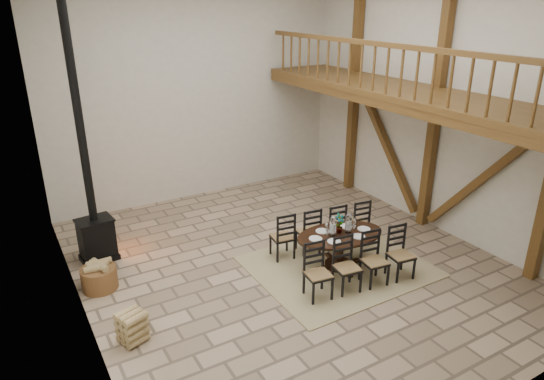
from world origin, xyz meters
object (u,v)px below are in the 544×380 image
dining_table (339,250)px  log_basket (99,277)px  wood_stove (92,203)px  log_stack (132,327)px

dining_table → log_basket: size_ratio=3.78×
wood_stove → log_basket: (-0.20, -1.00, -0.92)m
log_basket → log_stack: bearing=-86.3°
dining_table → log_stack: size_ratio=4.66×
wood_stove → log_stack: size_ratio=10.57×
log_basket → wood_stove: bearing=78.6°
log_stack → log_basket: bearing=93.7°
log_basket → log_stack: log_basket is taller
log_basket → log_stack: (0.11, -1.61, 0.03)m
log_stack → dining_table: bearing=2.2°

